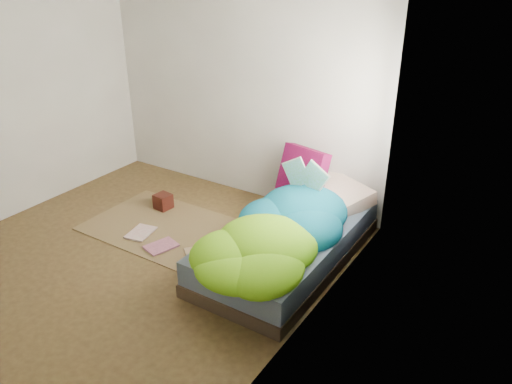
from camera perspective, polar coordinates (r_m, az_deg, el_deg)
ground at (r=4.90m, az=-13.32°, el=-7.17°), size 3.50×3.50×0.00m
room_walls at (r=4.26m, az=-15.36°, el=11.56°), size 3.54×3.54×2.62m
bed at (r=4.65m, az=3.67°, el=-5.95°), size 1.00×2.00×0.34m
duvet at (r=4.31m, az=2.36°, el=-3.38°), size 0.96×1.84×0.34m
rug at (r=5.32m, az=-10.32°, el=-3.99°), size 1.60×1.10×0.01m
pillow_floral at (r=5.09m, az=9.60°, el=-0.16°), size 0.75×0.64×0.14m
pillow_magenta at (r=5.10m, az=5.37°, el=2.31°), size 0.51×0.25×0.49m
open_book at (r=4.69m, az=5.63°, el=3.03°), size 0.41×0.12×0.25m
wooden_box at (r=5.66m, az=-10.56°, el=-1.06°), size 0.18×0.18×0.17m
floor_book_a at (r=5.29m, az=-14.03°, el=-4.34°), size 0.28×0.34×0.02m
floor_book_b at (r=5.04m, az=-11.43°, el=-5.62°), size 0.30×0.35×0.03m
floor_book_c at (r=4.77m, az=-8.00°, el=-7.34°), size 0.35×0.34×0.02m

